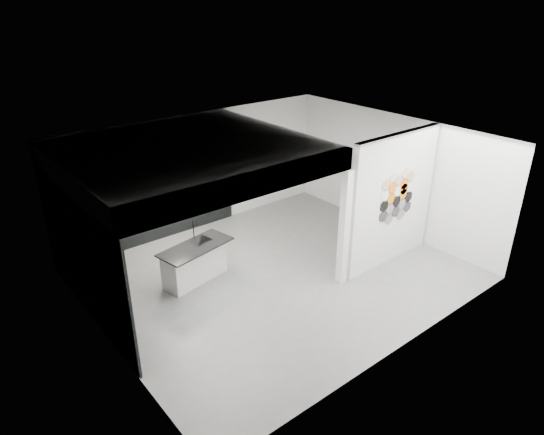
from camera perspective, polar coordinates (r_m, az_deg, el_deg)
The scene contains 17 objects.
floor at distance 10.02m, azimuth 0.64°, elevation -6.72°, with size 7.00×6.00×0.01m, color slate.
partition_panel at distance 10.23m, azimuth 13.98°, elevation 2.03°, with size 2.45×0.15×2.80m, color silver.
bay_clad_back at distance 11.17m, azimuth -14.35°, elevation 2.70°, with size 4.40×0.04×2.35m, color black.
bay_clad_left at distance 8.82m, azimuth -21.46°, elevation -4.50°, with size 0.04×4.00×2.35m, color black.
bulkhead at distance 9.04m, azimuth -9.81°, elevation 7.17°, with size 4.40×4.00×0.40m, color silver.
corner_column at distance 9.32m, azimuth 8.50°, elevation -1.31°, with size 0.16×0.16×2.35m, color silver.
fascia_beam at distance 7.51m, azimuth -2.47°, elevation 3.82°, with size 4.40×0.16×0.40m, color silver.
wall_basin at distance 8.86m, azimuth -19.32°, elevation -6.42°, with size 0.40×0.60×0.12m, color silver.
display_shelf at distance 11.07m, azimuth -13.72°, elevation 3.27°, with size 3.00×0.15×0.04m, color black.
kitchen_island at distance 9.76m, azimuth -9.08°, elevation -5.19°, with size 1.59×0.93×1.20m.
stockpot at distance 10.62m, azimuth -19.78°, elevation 2.24°, with size 0.25×0.25×0.21m, color black.
kettle at distance 11.45m, azimuth -9.42°, elevation 4.91°, with size 0.19×0.19×0.16m, color black.
glass_bowl at distance 11.64m, azimuth -7.80°, elevation 5.17°, with size 0.13×0.13×0.09m, color gray.
glass_vase at distance 11.63m, azimuth -7.80°, elevation 5.27°, with size 0.10×0.10×0.13m, color gray.
bottle_dark at distance 10.90m, azimuth -15.48°, elevation 3.29°, with size 0.06×0.06×0.16m, color black.
utensil_cup at distance 10.79m, azimuth -17.21°, elevation 2.67°, with size 0.08×0.08×0.10m, color black.
hex_tile_cluster at distance 10.17m, azimuth 14.53°, elevation 2.47°, with size 1.04×0.02×1.16m.
Camera 1 is at (-5.45, -6.57, 5.25)m, focal length 32.00 mm.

